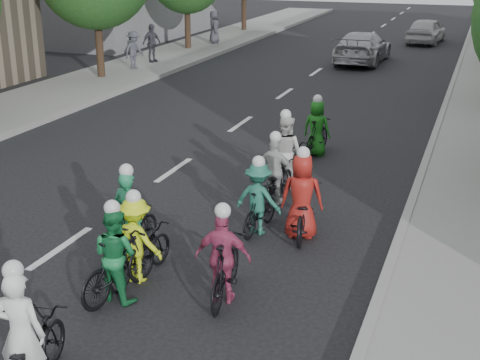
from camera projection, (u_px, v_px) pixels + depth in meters
The scene contains 19 objects.
ground at pixel (61, 248), 12.77m from camera, with size 120.00×120.00×0.00m, color black.
sidewalk_left at pixel (34, 103), 24.20m from camera, with size 4.00×80.00×0.15m, color gray.
curb_left at pixel (80, 107), 23.56m from camera, with size 0.18×80.00×0.18m, color #999993.
curb_right at pixel (434, 139), 19.62m from camera, with size 0.18×80.00×0.18m, color #999993.
cyclist_0 at pixel (27, 350), 8.48m from camera, with size 0.94×1.96×1.90m.
cyclist_1 at pixel (117, 260), 10.79m from camera, with size 0.86×1.87×1.72m.
cyclist_2 at pixel (138, 247), 11.39m from camera, with size 1.04×1.83×1.66m.
cyclist_3 at pixel (225, 264), 10.71m from camera, with size 0.96×1.85×1.71m.
cyclist_4 at pixel (302, 205), 13.12m from camera, with size 0.94×1.92×1.86m.
cyclist_5 at pixel (131, 223), 12.33m from camera, with size 0.64×1.62×1.79m.
cyclist_6 at pixel (285, 159), 15.85m from camera, with size 0.97×1.98×1.89m.
cyclist_7 at pixel (259, 203), 13.27m from camera, with size 1.01×1.56×1.63m.
cyclist_8 at pixel (276, 178), 14.83m from camera, with size 0.93×1.81×1.68m.
cyclist_9 at pixel (317, 133), 18.27m from camera, with size 0.80×1.73×1.69m.
follow_car_lead at pixel (362, 47), 32.63m from camera, with size 2.12×5.22×1.52m, color #ACACB1.
follow_car_trail at pixel (426, 30), 39.27m from camera, with size 1.74×4.32×1.47m, color silver.
spectator_0 at pixel (134, 50), 30.13m from camera, with size 1.10×0.63×1.70m, color #4D4F5A.
spectator_1 at pixel (152, 43), 31.92m from camera, with size 1.06×0.44×1.81m, color #494854.
spectator_2 at pixel (214, 27), 38.20m from camera, with size 0.89×0.58×1.83m, color #45444F.
Camera 1 is at (7.23, -9.72, 5.47)m, focal length 50.00 mm.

